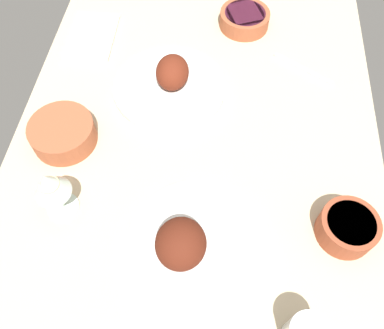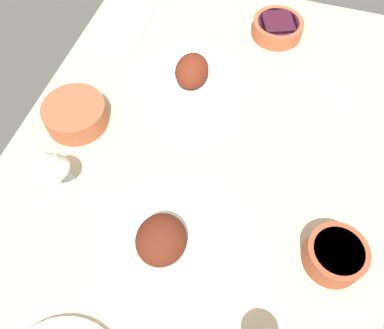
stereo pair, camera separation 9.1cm
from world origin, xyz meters
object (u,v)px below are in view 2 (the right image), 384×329
(bowl_soup, at_px, (75,114))
(fork_loose, at_px, (327,86))
(wine_glass, at_px, (48,162))
(plate_center_main, at_px, (189,81))
(bowl_potatoes, at_px, (335,255))
(plate_far_side, at_px, (174,243))
(folded_napkin, at_px, (125,26))
(bowl_onions, at_px, (277,27))

(bowl_soup, distance_m, fork_loose, 0.66)
(bowl_soup, relative_size, wine_glass, 1.11)
(plate_center_main, bearing_deg, fork_loose, -73.15)
(plate_center_main, xyz_separation_m, bowl_potatoes, (-0.37, -0.42, 0.01))
(wine_glass, bearing_deg, fork_loose, -48.46)
(wine_glass, bearing_deg, bowl_soup, 13.83)
(plate_far_side, distance_m, wine_glass, 0.31)
(plate_center_main, bearing_deg, wine_glass, 153.09)
(folded_napkin, bearing_deg, bowl_potatoes, -128.45)
(plate_far_side, bearing_deg, fork_loose, -24.41)
(plate_far_side, relative_size, bowl_onions, 2.05)
(bowl_onions, height_order, bowl_soup, bowl_soup)
(bowl_potatoes, xyz_separation_m, fork_loose, (0.47, 0.07, -0.03))
(bowl_potatoes, bearing_deg, bowl_soup, 75.28)
(bowl_soup, distance_m, wine_glass, 0.19)
(plate_center_main, bearing_deg, folded_napkin, 56.43)
(plate_far_side, relative_size, fork_loose, 1.69)
(bowl_potatoes, distance_m, folded_napkin, 0.86)
(bowl_potatoes, distance_m, bowl_soup, 0.68)
(wine_glass, bearing_deg, plate_far_side, -102.14)
(plate_center_main, relative_size, bowl_onions, 2.04)
(plate_far_side, height_order, fork_loose, plate_far_side)
(bowl_potatoes, height_order, folded_napkin, bowl_potatoes)
(fork_loose, bearing_deg, plate_center_main, -130.75)
(plate_far_side, distance_m, plate_center_main, 0.45)
(plate_far_side, bearing_deg, plate_center_main, 13.59)
(bowl_potatoes, relative_size, bowl_onions, 0.83)
(wine_glass, bearing_deg, plate_center_main, -26.91)
(bowl_potatoes, relative_size, wine_glass, 0.87)
(plate_center_main, distance_m, bowl_potatoes, 0.56)
(folded_napkin, relative_size, fork_loose, 1.11)
(fork_loose, bearing_deg, wine_glass, -106.06)
(bowl_potatoes, xyz_separation_m, folded_napkin, (0.54, 0.68, -0.03))
(bowl_onions, bearing_deg, plate_far_side, 173.72)
(plate_far_side, bearing_deg, bowl_potatoes, -77.70)
(plate_center_main, relative_size, folded_napkin, 1.51)
(plate_far_side, height_order, plate_center_main, plate_far_side)
(wine_glass, xyz_separation_m, folded_napkin, (0.54, 0.07, -0.09))
(folded_napkin, bearing_deg, plate_center_main, -123.57)
(bowl_soup, bearing_deg, folded_napkin, 3.46)
(bowl_onions, relative_size, fork_loose, 0.82)
(bowl_soup, xyz_separation_m, folded_napkin, (0.37, 0.02, -0.03))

